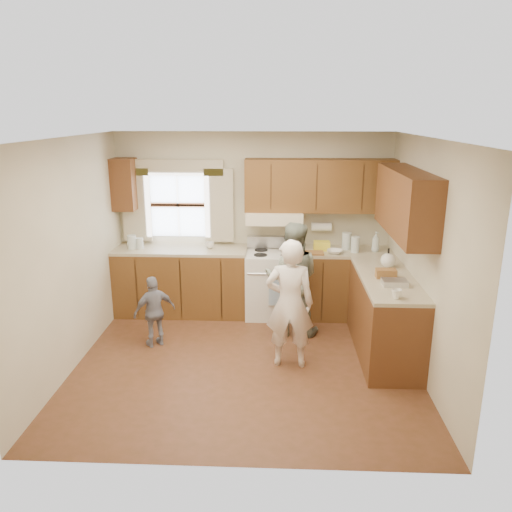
{
  "coord_description": "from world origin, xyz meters",
  "views": [
    {
      "loc": [
        0.35,
        -5.11,
        2.75
      ],
      "look_at": [
        0.1,
        0.4,
        1.15
      ],
      "focal_mm": 35.0,
      "sensor_mm": 36.0,
      "label": 1
    }
  ],
  "objects_px": {
    "stove": "(274,283)",
    "child": "(155,311)",
    "woman_left": "(290,304)",
    "woman_right": "(292,279)"
  },
  "relations": [
    {
      "from": "woman_right",
      "to": "child",
      "type": "xyz_separation_m",
      "value": [
        -1.66,
        -0.46,
        -0.29
      ]
    },
    {
      "from": "stove",
      "to": "woman_left",
      "type": "bearing_deg",
      "value": -82.62
    },
    {
      "from": "woman_right",
      "to": "child",
      "type": "height_order",
      "value": "woman_right"
    },
    {
      "from": "stove",
      "to": "child",
      "type": "bearing_deg",
      "value": -143.79
    },
    {
      "from": "woman_left",
      "to": "child",
      "type": "relative_size",
      "value": 1.66
    },
    {
      "from": "stove",
      "to": "child",
      "type": "distance_m",
      "value": 1.76
    },
    {
      "from": "stove",
      "to": "child",
      "type": "height_order",
      "value": "stove"
    },
    {
      "from": "stove",
      "to": "woman_right",
      "type": "xyz_separation_m",
      "value": [
        0.24,
        -0.59,
        0.26
      ]
    },
    {
      "from": "stove",
      "to": "child",
      "type": "relative_size",
      "value": 1.21
    },
    {
      "from": "woman_left",
      "to": "child",
      "type": "height_order",
      "value": "woman_left"
    }
  ]
}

